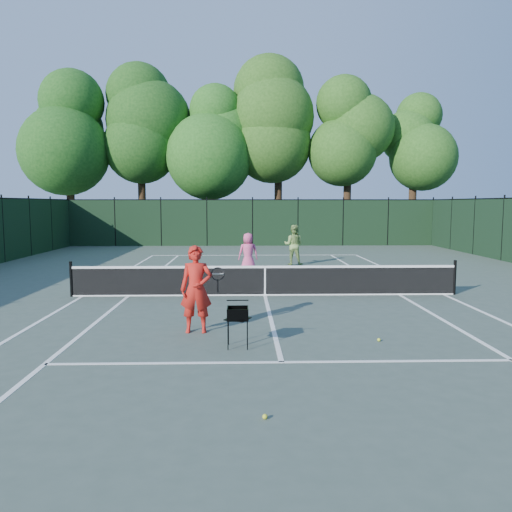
{
  "coord_description": "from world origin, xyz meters",
  "views": [
    {
      "loc": [
        -0.68,
        -14.88,
        2.77
      ],
      "look_at": [
        -0.24,
        1.0,
        1.1
      ],
      "focal_mm": 35.0,
      "sensor_mm": 36.0,
      "label": 1
    }
  ],
  "objects_px": {
    "player_green": "(294,245)",
    "ball_hopper": "(238,314)",
    "coach": "(196,289)",
    "loose_ball_midcourt": "(379,340)",
    "loose_ball_near_cart": "(265,417)",
    "player_pink": "(248,253)"
  },
  "relations": [
    {
      "from": "loose_ball_near_cart",
      "to": "player_green",
      "type": "bearing_deg",
      "value": 82.84
    },
    {
      "from": "player_green",
      "to": "ball_hopper",
      "type": "height_order",
      "value": "player_green"
    },
    {
      "from": "coach",
      "to": "ball_hopper",
      "type": "height_order",
      "value": "coach"
    },
    {
      "from": "coach",
      "to": "player_pink",
      "type": "relative_size",
      "value": 1.17
    },
    {
      "from": "loose_ball_near_cart",
      "to": "loose_ball_midcourt",
      "type": "height_order",
      "value": "same"
    },
    {
      "from": "player_pink",
      "to": "ball_hopper",
      "type": "xyz_separation_m",
      "value": [
        -0.33,
        -10.44,
        -0.15
      ]
    },
    {
      "from": "coach",
      "to": "loose_ball_midcourt",
      "type": "xyz_separation_m",
      "value": [
        3.74,
        -0.85,
        -0.91
      ]
    },
    {
      "from": "player_green",
      "to": "loose_ball_midcourt",
      "type": "distance_m",
      "value": 12.75
    },
    {
      "from": "player_pink",
      "to": "player_green",
      "type": "height_order",
      "value": "player_green"
    },
    {
      "from": "player_pink",
      "to": "loose_ball_midcourt",
      "type": "bearing_deg",
      "value": 97.78
    },
    {
      "from": "coach",
      "to": "loose_ball_near_cart",
      "type": "relative_size",
      "value": 27.69
    },
    {
      "from": "loose_ball_midcourt",
      "to": "coach",
      "type": "bearing_deg",
      "value": 167.25
    },
    {
      "from": "coach",
      "to": "ball_hopper",
      "type": "xyz_separation_m",
      "value": [
        0.9,
        -1.18,
        -0.29
      ]
    },
    {
      "from": "loose_ball_near_cart",
      "to": "ball_hopper",
      "type": "bearing_deg",
      "value": 96.62
    },
    {
      "from": "coach",
      "to": "player_green",
      "type": "xyz_separation_m",
      "value": [
        3.32,
        11.86,
        -0.03
      ]
    },
    {
      "from": "player_pink",
      "to": "ball_hopper",
      "type": "bearing_deg",
      "value": 81.99
    },
    {
      "from": "loose_ball_near_cart",
      "to": "player_pink",
      "type": "bearing_deg",
      "value": 90.21
    },
    {
      "from": "ball_hopper",
      "to": "loose_ball_midcourt",
      "type": "relative_size",
      "value": 11.53
    },
    {
      "from": "coach",
      "to": "loose_ball_midcourt",
      "type": "relative_size",
      "value": 27.69
    },
    {
      "from": "ball_hopper",
      "to": "player_green",
      "type": "bearing_deg",
      "value": 104.34
    },
    {
      "from": "coach",
      "to": "loose_ball_near_cart",
      "type": "height_order",
      "value": "coach"
    },
    {
      "from": "ball_hopper",
      "to": "loose_ball_midcourt",
      "type": "distance_m",
      "value": 2.93
    }
  ]
}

